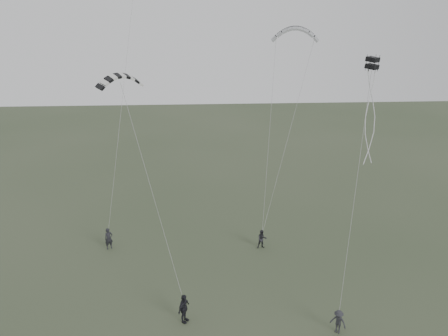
{
  "coord_description": "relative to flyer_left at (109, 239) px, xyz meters",
  "views": [
    {
      "loc": [
        -0.6,
        -24.95,
        17.79
      ],
      "look_at": [
        1.43,
        4.85,
        7.53
      ],
      "focal_mm": 35.0,
      "sensor_mm": 36.0,
      "label": 1
    }
  ],
  "objects": [
    {
      "name": "kite_striped",
      "position": [
        2.62,
        -4.52,
        13.57
      ],
      "size": [
        2.97,
        2.34,
        1.28
      ],
      "primitive_type": null,
      "rotation": [
        0.22,
        0.0,
        0.55
      ],
      "color": "black",
      "rests_on": "flyer_center"
    },
    {
      "name": "kite_pale_large",
      "position": [
        16.02,
        6.87,
        16.08
      ],
      "size": [
        4.25,
        2.12,
        1.82
      ],
      "primitive_type": null,
      "rotation": [
        0.22,
        0.0,
        -0.22
      ],
      "color": "#989A9D",
      "rests_on": "flyer_right"
    },
    {
      "name": "flyer_right",
      "position": [
        12.41,
        -0.76,
        -0.1
      ],
      "size": [
        0.83,
        0.68,
        1.59
      ],
      "primitive_type": "imported",
      "rotation": [
        0.0,
        0.0,
        0.1
      ],
      "color": "black",
      "rests_on": "ground"
    },
    {
      "name": "ground",
      "position": [
        7.78,
        -7.16,
        -0.89
      ],
      "size": [
        140.0,
        140.0,
        0.0
      ],
      "primitive_type": "plane",
      "color": "#35432B",
      "rests_on": "ground"
    },
    {
      "name": "flyer_far",
      "position": [
        15.4,
        -11.13,
        -0.13
      ],
      "size": [
        1.11,
        1.06,
        1.52
      ],
      "primitive_type": "imported",
      "rotation": [
        0.0,
        0.0,
        -0.7
      ],
      "color": "#26262B",
      "rests_on": "ground"
    },
    {
      "name": "kite_box",
      "position": [
        18.36,
        -4.83,
        14.25
      ],
      "size": [
        0.98,
        0.99,
        0.8
      ],
      "primitive_type": null,
      "rotation": [
        0.12,
        0.0,
        0.7
      ],
      "color": "black",
      "rests_on": "flyer_far"
    },
    {
      "name": "flyer_left",
      "position": [
        0.0,
        0.0,
        0.0
      ],
      "size": [
        0.78,
        0.69,
        1.79
      ],
      "primitive_type": "imported",
      "rotation": [
        0.0,
        0.0,
        0.49
      ],
      "color": "black",
      "rests_on": "ground"
    },
    {
      "name": "flyer_center",
      "position": [
        6.25,
        -9.53,
        0.06
      ],
      "size": [
        0.97,
        1.2,
        1.91
      ],
      "primitive_type": "imported",
      "rotation": [
        0.0,
        0.0,
        1.03
      ],
      "color": "black",
      "rests_on": "ground"
    }
  ]
}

